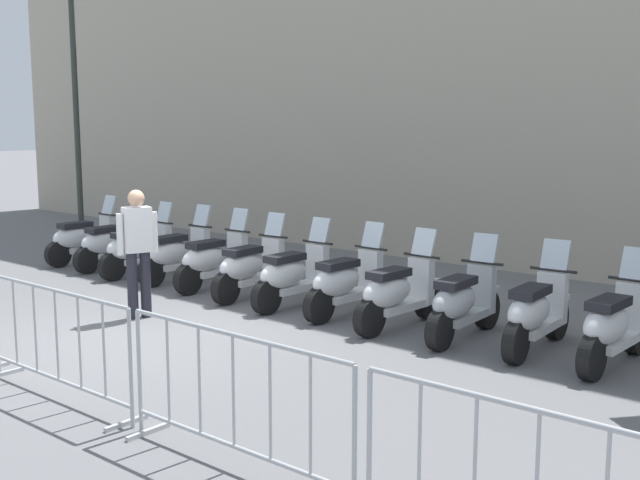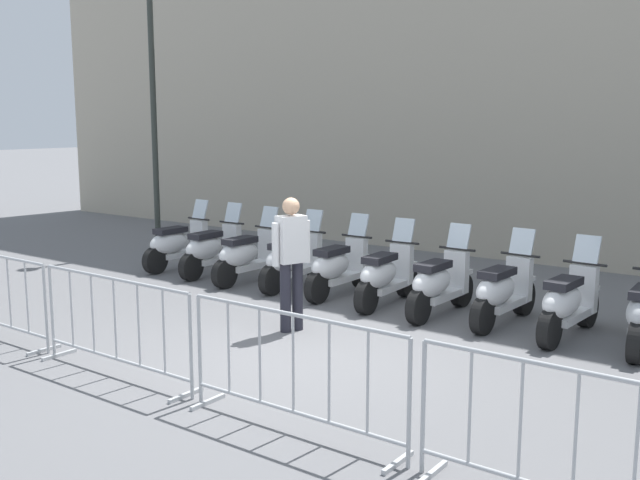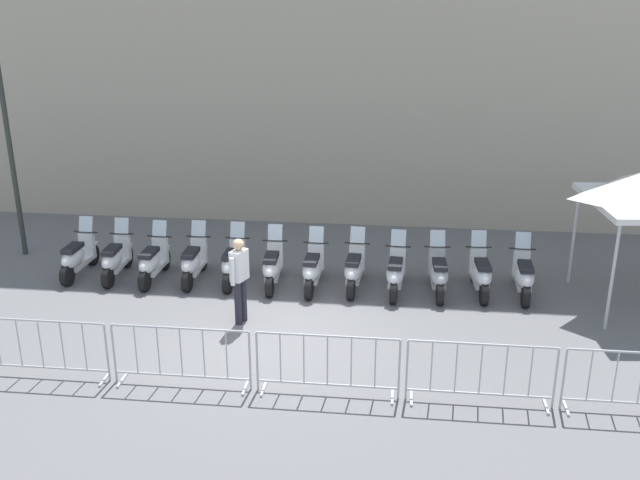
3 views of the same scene
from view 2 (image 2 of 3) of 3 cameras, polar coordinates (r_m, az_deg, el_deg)
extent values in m
plane|color=slate|center=(8.49, -1.09, -9.02)|extent=(120.00, 120.00, 0.00)
cylinder|color=black|center=(13.96, -8.91, -0.87)|extent=(0.20, 0.49, 0.48)
cylinder|color=black|center=(13.17, -12.87, -1.60)|extent=(0.20, 0.49, 0.48)
cube|color=white|center=(13.55, -10.84, -1.05)|extent=(0.39, 0.90, 0.10)
ellipsoid|color=white|center=(13.33, -11.77, -0.20)|extent=(0.47, 0.88, 0.40)
cube|color=black|center=(13.32, -11.70, 0.75)|extent=(0.36, 0.63, 0.10)
cube|color=white|center=(13.79, -9.51, 0.30)|extent=(0.36, 0.18, 0.60)
cylinder|color=black|center=(13.74, -9.55, 1.66)|extent=(0.56, 0.11, 0.04)
cube|color=silver|center=(13.75, -9.41, 2.42)|extent=(0.34, 0.18, 0.35)
cube|color=white|center=(13.92, -8.94, 0.23)|extent=(0.24, 0.34, 0.06)
cylinder|color=black|center=(13.36, -6.40, -1.26)|extent=(0.17, 0.49, 0.48)
cylinder|color=black|center=(12.47, -10.13, -2.10)|extent=(0.17, 0.49, 0.48)
cube|color=white|center=(12.90, -8.20, -1.49)|extent=(0.34, 0.88, 0.10)
ellipsoid|color=white|center=(12.66, -9.08, -0.62)|extent=(0.41, 0.86, 0.40)
cube|color=black|center=(12.65, -9.01, 0.38)|extent=(0.32, 0.62, 0.10)
cube|color=white|center=(13.17, -6.95, -0.06)|extent=(0.35, 0.16, 0.60)
cylinder|color=black|center=(13.12, -6.98, 1.37)|extent=(0.56, 0.07, 0.04)
cube|color=silver|center=(13.14, -6.85, 2.17)|extent=(0.33, 0.16, 0.35)
cube|color=white|center=(13.32, -6.42, -0.12)|extent=(0.22, 0.33, 0.06)
cylinder|color=black|center=(12.70, -3.57, -1.77)|extent=(0.20, 0.49, 0.48)
cylinder|color=black|center=(11.82, -7.54, -2.67)|extent=(0.20, 0.49, 0.48)
cube|color=white|center=(12.24, -5.49, -2.02)|extent=(0.38, 0.90, 0.10)
ellipsoid|color=white|center=(12.00, -6.42, -1.10)|extent=(0.46, 0.88, 0.40)
cube|color=black|center=(11.99, -6.33, -0.04)|extent=(0.35, 0.63, 0.10)
cube|color=white|center=(12.51, -4.15, -0.50)|extent=(0.35, 0.18, 0.60)
cylinder|color=black|center=(12.46, -4.16, 0.99)|extent=(0.56, 0.10, 0.04)
cube|color=silver|center=(12.47, -4.02, 1.84)|extent=(0.33, 0.18, 0.35)
cube|color=white|center=(12.65, -3.58, -0.57)|extent=(0.24, 0.34, 0.06)
cylinder|color=black|center=(12.25, -0.15, -2.17)|extent=(0.18, 0.49, 0.48)
cylinder|color=black|center=(11.29, -3.86, -3.17)|extent=(0.18, 0.49, 0.48)
cube|color=white|center=(11.75, -1.93, -2.46)|extent=(0.36, 0.89, 0.10)
ellipsoid|color=white|center=(11.49, -2.79, -1.51)|extent=(0.43, 0.87, 0.40)
cube|color=black|center=(11.48, -2.70, -0.41)|extent=(0.33, 0.62, 0.10)
cube|color=white|center=(12.04, -0.67, -0.86)|extent=(0.35, 0.17, 0.60)
cylinder|color=black|center=(11.99, -0.67, 0.69)|extent=(0.56, 0.09, 0.04)
cube|color=silver|center=(12.00, -0.53, 1.57)|extent=(0.33, 0.17, 0.35)
cube|color=white|center=(12.19, -0.15, -0.92)|extent=(0.23, 0.34, 0.06)
cylinder|color=black|center=(11.75, 3.39, -2.67)|extent=(0.19, 0.49, 0.48)
cylinder|color=black|center=(10.75, -0.23, -3.77)|extent=(0.19, 0.49, 0.48)
cube|color=white|center=(11.24, 1.66, -3.00)|extent=(0.36, 0.89, 0.10)
ellipsoid|color=white|center=(10.96, 0.84, -2.02)|extent=(0.44, 0.87, 0.40)
cube|color=black|center=(10.95, 0.93, -0.87)|extent=(0.34, 0.62, 0.10)
cube|color=white|center=(11.54, 2.90, -1.32)|extent=(0.35, 0.17, 0.60)
cylinder|color=black|center=(11.48, 2.91, 0.30)|extent=(0.56, 0.09, 0.04)
cube|color=silver|center=(11.49, 3.06, 1.22)|extent=(0.33, 0.17, 0.35)
cube|color=white|center=(11.70, 3.40, -1.38)|extent=(0.23, 0.34, 0.06)
cylinder|color=black|center=(11.24, 6.85, -3.27)|extent=(0.16, 0.49, 0.48)
cylinder|color=black|center=(10.18, 3.68, -4.54)|extent=(0.16, 0.49, 0.48)
cube|color=white|center=(10.70, 5.35, -3.66)|extent=(0.32, 0.88, 0.10)
ellipsoid|color=white|center=(10.41, 4.64, -2.66)|extent=(0.40, 0.86, 0.40)
cube|color=black|center=(10.39, 4.73, -1.45)|extent=(0.31, 0.61, 0.10)
cube|color=white|center=(11.02, 6.45, -1.87)|extent=(0.35, 0.16, 0.60)
cylinder|color=black|center=(10.96, 6.48, -0.17)|extent=(0.56, 0.06, 0.04)
cube|color=silver|center=(10.97, 6.61, 0.79)|extent=(0.33, 0.16, 0.35)
cube|color=white|center=(11.19, 6.88, -1.91)|extent=(0.22, 0.33, 0.06)
cylinder|color=black|center=(10.79, 11.10, -3.90)|extent=(0.20, 0.49, 0.48)
cylinder|color=black|center=(9.73, 7.77, -5.25)|extent=(0.20, 0.49, 0.48)
cube|color=white|center=(10.25, 9.53, -4.33)|extent=(0.38, 0.90, 0.10)
ellipsoid|color=white|center=(9.95, 8.80, -3.29)|extent=(0.46, 0.88, 0.40)
cube|color=black|center=(9.94, 8.92, -2.02)|extent=(0.35, 0.63, 0.10)
cube|color=white|center=(10.56, 10.69, -2.45)|extent=(0.35, 0.18, 0.60)
cylinder|color=black|center=(10.50, 10.74, -0.69)|extent=(0.56, 0.10, 0.04)
cube|color=silver|center=(10.52, 10.90, 0.32)|extent=(0.33, 0.18, 0.35)
cube|color=white|center=(10.74, 11.14, -2.50)|extent=(0.24, 0.34, 0.06)
cylinder|color=black|center=(10.52, 15.76, -4.42)|extent=(0.21, 0.50, 0.48)
cylinder|color=black|center=(9.43, 12.70, -5.87)|extent=(0.21, 0.50, 0.48)
cube|color=white|center=(9.96, 14.33, -4.88)|extent=(0.41, 0.90, 0.10)
ellipsoid|color=white|center=(9.66, 13.67, -3.83)|extent=(0.48, 0.88, 0.40)
cube|color=black|center=(9.64, 13.80, -2.52)|extent=(0.37, 0.63, 0.10)
cube|color=white|center=(10.29, 15.42, -2.94)|extent=(0.36, 0.19, 0.60)
cylinder|color=black|center=(10.23, 15.50, -1.13)|extent=(0.56, 0.12, 0.04)
cube|color=silver|center=(10.24, 15.65, -0.10)|extent=(0.34, 0.19, 0.35)
cube|color=white|center=(10.46, 15.83, -2.98)|extent=(0.25, 0.35, 0.06)
cylinder|color=black|center=(10.16, 20.30, -5.12)|extent=(0.21, 0.50, 0.48)
cylinder|color=black|center=(9.04, 17.64, -6.74)|extent=(0.21, 0.50, 0.48)
cube|color=white|center=(9.59, 19.06, -5.66)|extent=(0.41, 0.90, 0.10)
ellipsoid|color=white|center=(9.28, 18.53, -4.59)|extent=(0.48, 0.89, 0.40)
cube|color=black|center=(9.26, 18.67, -3.23)|extent=(0.37, 0.64, 0.10)
cube|color=white|center=(9.92, 20.04, -3.61)|extent=(0.36, 0.19, 0.60)
cylinder|color=black|center=(9.86, 20.15, -1.74)|extent=(0.56, 0.12, 0.04)
cube|color=silver|center=(9.87, 20.30, -0.67)|extent=(0.34, 0.19, 0.35)
cube|color=white|center=(10.10, 20.39, -3.64)|extent=(0.25, 0.35, 0.06)
cylinder|color=black|center=(8.86, 23.68, -7.42)|extent=(0.16, 0.49, 0.48)
cube|color=#B2B5B7|center=(9.18, -20.92, -8.10)|extent=(0.08, 0.44, 0.04)
cylinder|color=#B2B5B7|center=(8.97, -20.79, -5.14)|extent=(0.04, 0.04, 1.05)
cylinder|color=#B2B5B7|center=(9.59, -23.30, -3.85)|extent=(0.02, 0.02, 0.87)
cylinder|color=#B2B5B7|center=(9.27, -22.10, -4.20)|extent=(0.02, 0.02, 0.87)
cube|color=#B2B5B7|center=(8.94, -19.86, -8.51)|extent=(0.08, 0.44, 0.04)
cube|color=#B2B5B7|center=(7.37, -10.52, -11.92)|extent=(0.08, 0.44, 0.04)
cylinder|color=#B2B5B7|center=(8.88, -20.37, -5.27)|extent=(0.04, 0.04, 1.05)
cylinder|color=#B2B5B7|center=(7.14, -10.14, -8.31)|extent=(0.04, 0.04, 1.05)
cylinder|color=#B2B5B7|center=(7.85, -15.99, -2.96)|extent=(2.27, 0.25, 0.04)
cylinder|color=#B2B5B7|center=(8.07, -15.72, -9.01)|extent=(2.27, 0.25, 0.04)
cylinder|color=#B2B5B7|center=(8.55, -18.99, -5.12)|extent=(0.02, 0.02, 0.87)
cylinder|color=#B2B5B7|center=(8.24, -17.48, -5.56)|extent=(0.02, 0.02, 0.87)
cylinder|color=#B2B5B7|center=(7.95, -15.85, -6.03)|extent=(0.02, 0.02, 0.87)
cylinder|color=#B2B5B7|center=(7.66, -14.10, -6.53)|extent=(0.02, 0.02, 0.87)
cylinder|color=#B2B5B7|center=(7.38, -12.20, -7.06)|extent=(0.02, 0.02, 0.87)
cube|color=#B2B5B7|center=(7.16, -8.83, -12.50)|extent=(0.08, 0.44, 0.04)
cube|color=#B2B5B7|center=(5.98, 6.16, -17.02)|extent=(0.08, 0.44, 0.04)
cylinder|color=#B2B5B7|center=(7.05, -9.46, -8.51)|extent=(0.04, 0.04, 1.05)
cylinder|color=#B2B5B7|center=(5.73, 7.05, -12.70)|extent=(0.04, 0.04, 1.05)
cylinder|color=#B2B5B7|center=(6.17, -2.15, -5.89)|extent=(2.27, 0.25, 0.04)
cylinder|color=#B2B5B7|center=(6.45, -2.10, -13.38)|extent=(2.27, 0.25, 0.04)
cylinder|color=#B2B5B7|center=(6.77, -7.21, -8.41)|extent=(0.02, 0.02, 0.87)
cylinder|color=#B2B5B7|center=(6.53, -4.77, -9.05)|extent=(0.02, 0.02, 0.87)
cylinder|color=#B2B5B7|center=(6.29, -2.12, -9.72)|extent=(0.02, 0.02, 0.87)
cylinder|color=#B2B5B7|center=(6.08, 0.72, -10.42)|extent=(0.02, 0.02, 0.87)
cylinder|color=#B2B5B7|center=(5.88, 3.79, -11.13)|extent=(0.02, 0.02, 0.87)
cube|color=#B2B5B7|center=(5.85, 8.84, -17.71)|extent=(0.08, 0.44, 0.04)
cylinder|color=#B2B5B7|center=(5.68, 8.14, -12.94)|extent=(0.04, 0.04, 1.05)
cylinder|color=#B2B5B7|center=(5.10, 19.78, -9.73)|extent=(2.27, 0.25, 0.04)
cylinder|color=#B2B5B7|center=(5.49, 11.73, -12.83)|extent=(0.02, 0.02, 0.87)
cylinder|color=#B2B5B7|center=(5.36, 15.53, -13.54)|extent=(0.02, 0.02, 0.87)
cylinder|color=#B2B5B7|center=(5.25, 19.51, -14.23)|extent=(0.02, 0.02, 0.87)
cylinder|color=#B2B5B7|center=(5.17, 23.67, -14.88)|extent=(0.02, 0.02, 0.87)
cylinder|color=#2D332D|center=(15.52, -12.97, 9.56)|extent=(0.12, 0.12, 5.63)
cylinder|color=#23232D|center=(9.28, -2.74, -4.56)|extent=(0.14, 0.14, 0.90)
cylinder|color=#23232D|center=(9.36, -1.78, -4.42)|extent=(0.14, 0.14, 0.90)
cube|color=silver|center=(9.17, -2.29, 0.07)|extent=(0.36, 0.42, 0.60)
sphere|color=tan|center=(9.11, -2.31, 2.68)|extent=(0.22, 0.22, 0.22)
cylinder|color=silver|center=(9.07, -3.54, -0.37)|extent=(0.09, 0.09, 0.55)
cylinder|color=silver|center=(9.30, -1.06, -0.11)|extent=(0.09, 0.09, 0.55)
camera|label=1|loc=(2.86, 109.47, -4.46)|focal=43.59mm
camera|label=3|loc=(6.98, -121.24, 26.65)|focal=40.16mm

